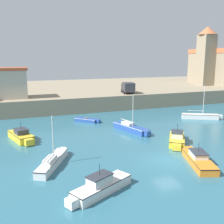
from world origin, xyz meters
TOP-DOWN VIEW (x-y plane):
  - ground_plane at (0.00, 0.00)m, footprint 200.00×200.00m
  - quay_seawall at (0.00, 44.62)m, footprint 120.00×40.00m
  - dinghy_blue_0 at (-3.35, 18.57)m, footprint 3.80×3.67m
  - sailboat_blue_1 at (0.98, 11.08)m, footprint 3.10×6.71m
  - motorboat_orange_2 at (2.31, -1.72)m, footprint 3.46×6.41m
  - motorboat_yellow_3 at (3.97, 4.32)m, footprint 4.25×5.36m
  - sailboat_white_5 at (-11.02, 2.74)m, footprint 3.92×6.29m
  - motorboat_yellow_6 at (-13.54, 12.08)m, footprint 3.17×5.76m
  - sailboat_white_7 at (15.15, 13.82)m, footprint 6.24×3.99m
  - motorboat_white_8 at (-8.31, -3.70)m, footprint 5.81×3.71m
  - church at (39.13, 37.17)m, footprint 14.33×15.31m
  - harbor_shed_mid_row at (-16.00, 29.42)m, footprint 8.89×5.00m
  - truck_on_quay at (7.92, 27.88)m, footprint 2.88×4.62m

SIDE VIEW (x-z plane):
  - ground_plane at x=0.00m, z-range 0.00..0.00m
  - dinghy_blue_0 at x=-3.35m, z-range -0.01..0.62m
  - sailboat_white_7 at x=15.15m, z-range -2.38..3.28m
  - sailboat_white_5 at x=-11.02m, z-range -1.96..2.86m
  - motorboat_orange_2 at x=2.31m, z-range -0.60..1.55m
  - sailboat_blue_1 at x=0.98m, z-range -2.16..3.14m
  - motorboat_yellow_3 at x=3.97m, z-range -0.66..1.75m
  - motorboat_white_8 at x=-8.31m, z-range -0.66..1.75m
  - motorboat_yellow_6 at x=-13.54m, z-range -0.62..1.76m
  - quay_seawall at x=0.00m, z-range 0.00..2.90m
  - truck_on_quay at x=7.92m, z-range 3.02..5.22m
  - harbor_shed_mid_row at x=-16.00m, z-range 2.93..8.40m
  - church at x=39.13m, z-range 0.62..15.56m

